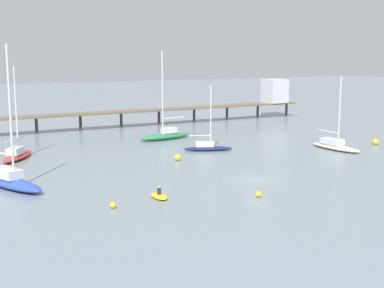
# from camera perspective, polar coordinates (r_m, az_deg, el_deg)

# --- Properties ---
(ground_plane) EXTENTS (400.00, 400.00, 0.00)m
(ground_plane) POSITION_cam_1_polar(r_m,az_deg,el_deg) (58.00, 6.91, -3.84)
(ground_plane) COLOR gray
(pier) EXTENTS (78.34, 7.74, 8.01)m
(pier) POSITION_cam_1_polar(r_m,az_deg,el_deg) (105.40, 1.10, 4.60)
(pier) COLOR brown
(pier) RESTS_ON ground_plane
(sailboat_blue) EXTENTS (6.16, 10.10, 14.39)m
(sailboat_blue) POSITION_cam_1_polar(r_m,az_deg,el_deg) (57.22, -18.78, -3.59)
(sailboat_blue) COLOR #2D4CB7
(sailboat_blue) RESTS_ON ground_plane
(sailboat_red) EXTENTS (5.68, 7.60, 11.85)m
(sailboat_red) POSITION_cam_1_polar(r_m,az_deg,el_deg) (72.03, -18.18, -0.98)
(sailboat_red) COLOR red
(sailboat_red) RESTS_ON ground_plane
(sailboat_navy) EXTENTS (7.07, 4.15, 9.17)m
(sailboat_navy) POSITION_cam_1_polar(r_m,az_deg,el_deg) (74.79, 1.64, -0.24)
(sailboat_navy) COLOR navy
(sailboat_navy) RESTS_ON ground_plane
(sailboat_green) EXTENTS (9.25, 3.56, 13.96)m
(sailboat_green) POSITION_cam_1_polar(r_m,az_deg,el_deg) (84.37, -2.82, 1.06)
(sailboat_green) COLOR #287F4C
(sailboat_green) RESTS_ON ground_plane
(sailboat_cream) EXTENTS (3.25, 8.81, 10.32)m
(sailboat_cream) POSITION_cam_1_polar(r_m,az_deg,el_deg) (78.24, 15.00, -0.08)
(sailboat_cream) COLOR beige
(sailboat_cream) RESTS_ON ground_plane
(dinghy_yellow) EXTENTS (1.27, 2.79, 1.14)m
(dinghy_yellow) POSITION_cam_1_polar(r_m,az_deg,el_deg) (50.68, -3.53, -5.53)
(dinghy_yellow) COLOR yellow
(dinghy_yellow) RESTS_ON ground_plane
(mooring_buoy_inner) EXTENTS (0.55, 0.55, 0.55)m
(mooring_buoy_inner) POSITION_cam_1_polar(r_m,az_deg,el_deg) (47.78, -8.45, -6.49)
(mooring_buoy_inner) COLOR yellow
(mooring_buoy_inner) RESTS_ON ground_plane
(mooring_buoy_near) EXTENTS (0.81, 0.81, 0.81)m
(mooring_buoy_near) POSITION_cam_1_polar(r_m,az_deg,el_deg) (67.77, -1.54, -1.45)
(mooring_buoy_near) COLOR yellow
(mooring_buoy_near) RESTS_ON ground_plane
(mooring_buoy_mid) EXTENTS (0.90, 0.90, 0.90)m
(mooring_buoy_mid) POSITION_cam_1_polar(r_m,az_deg,el_deg) (83.98, 19.00, 0.22)
(mooring_buoy_mid) COLOR yellow
(mooring_buoy_mid) RESTS_ON ground_plane
(mooring_buoy_outer) EXTENTS (0.60, 0.60, 0.60)m
(mooring_buoy_outer) POSITION_cam_1_polar(r_m,az_deg,el_deg) (51.13, 7.10, -5.35)
(mooring_buoy_outer) COLOR yellow
(mooring_buoy_outer) RESTS_ON ground_plane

